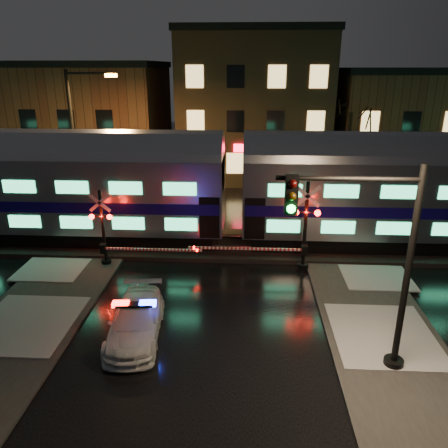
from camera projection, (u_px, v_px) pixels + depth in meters
The scene contains 12 objects.
ground at pixel (208, 292), 18.67m from camera, with size 120.00×120.00×0.00m, color black.
ballast at pixel (216, 244), 23.33m from camera, with size 90.00×4.20×0.24m, color black.
sidewalk_right at pixel (412, 396), 12.68m from camera, with size 4.00×20.00×0.12m, color #2D2D2D.
building_left at pixel (83, 122), 38.47m from camera, with size 14.00×10.00×9.00m, color #543320.
building_mid at pixel (253, 107), 37.74m from camera, with size 12.00×11.00×11.50m, color brown.
building_right at pixel (406, 127), 37.11m from camera, with size 12.00×10.00×8.50m, color #543320.
train at pixel (233, 186), 22.17m from camera, with size 51.00×3.12×5.92m.
police_car at pixel (136, 321), 15.39m from camera, with size 2.12×4.44×1.40m.
crossing_signal_right at pixel (297, 235), 20.03m from camera, with size 6.09×0.67×4.31m.
crossing_signal_left at pixel (111, 236), 20.55m from camera, with size 5.31×0.64×3.76m.
traffic_light at pixel (373, 268), 12.78m from camera, with size 4.29×0.74×6.63m.
streetlight at pixel (78, 137), 25.80m from camera, with size 2.99×0.31×8.95m.
Camera 1 is at (1.59, -16.51, 9.08)m, focal length 35.00 mm.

